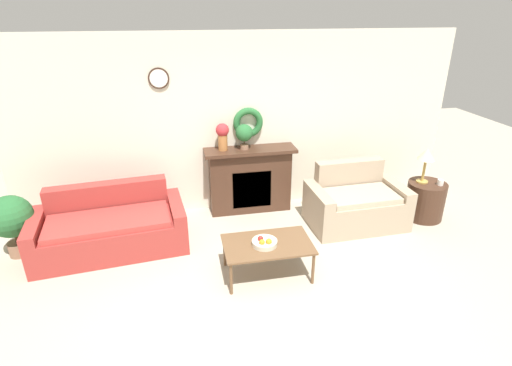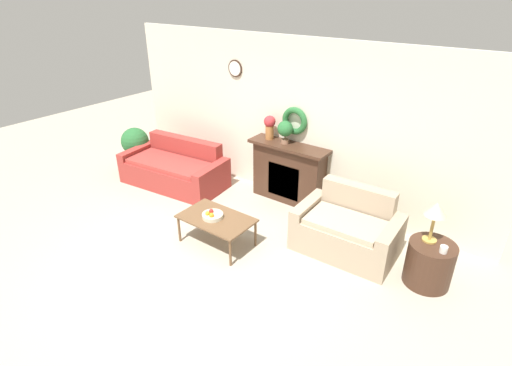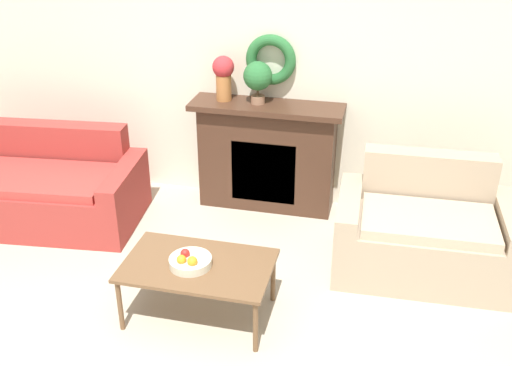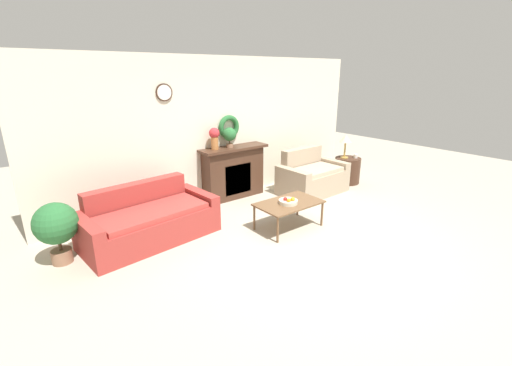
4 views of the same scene
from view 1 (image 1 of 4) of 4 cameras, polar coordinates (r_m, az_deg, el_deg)
ground_plane at (r=4.52m, az=3.35°, el=-17.60°), size 16.00×16.00×0.00m
wall_back at (r=6.13m, az=-2.47°, el=8.33°), size 6.80×0.16×2.70m
fireplace at (r=6.23m, az=-0.86°, el=0.53°), size 1.39×0.41×1.03m
couch_left at (r=5.68m, az=-20.06°, el=-6.03°), size 2.01×1.13×0.81m
loveseat_right at (r=6.09m, az=14.03°, el=-2.90°), size 1.41×0.89×0.89m
coffee_table at (r=4.78m, az=1.66°, el=-8.98°), size 1.04×0.64×0.44m
fruit_bowl at (r=4.70m, az=1.22°, el=-8.49°), size 0.30×0.30×0.11m
side_table_by_loveseat at (r=6.61m, az=22.99°, el=-2.29°), size 0.57×0.57×0.57m
table_lamp at (r=6.36m, az=23.18°, el=3.55°), size 0.26×0.26×0.53m
mug at (r=6.49m, az=24.86°, el=0.08°), size 0.09×0.09×0.09m
vase_on_mantel_left at (r=5.92m, az=-4.80°, el=6.89°), size 0.20×0.20×0.41m
potted_plant_on_mantel at (r=5.95m, az=-1.70°, el=7.07°), size 0.26×0.26×0.38m
potted_plant_floor_by_couch at (r=5.95m, az=-31.60°, el=-4.38°), size 0.54×0.54×0.84m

